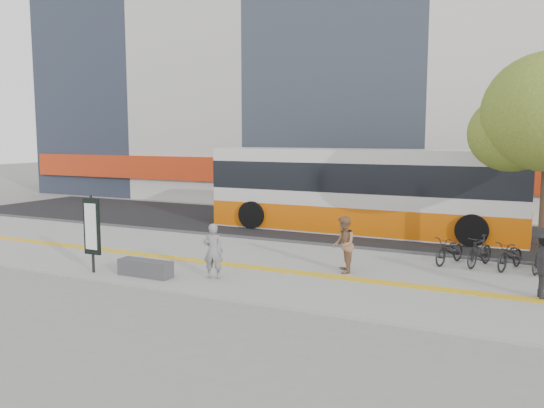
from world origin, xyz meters
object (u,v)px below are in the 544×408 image
at_px(bench, 145,268).
at_px(seated_woman, 213,251).
at_px(pedestrian_tan, 344,245).
at_px(signboard, 92,227).
at_px(bus, 363,193).

bearing_deg(bench, seated_woman, 19.48).
bearing_deg(pedestrian_tan, bench, -81.26).
distance_m(bench, signboard, 1.94).
xyz_separation_m(signboard, seated_woman, (3.40, 0.94, -0.53)).
xyz_separation_m(bench, pedestrian_tan, (4.76, 2.78, 0.58)).
height_order(seated_woman, pedestrian_tan, pedestrian_tan).
height_order(signboard, pedestrian_tan, signboard).
bearing_deg(pedestrian_tan, seated_woman, -75.65).
xyz_separation_m(bus, seated_woman, (-1.42, -9.06, -0.79)).
distance_m(bench, seated_woman, 1.98).
bearing_deg(bench, signboard, -169.19).
height_order(bench, bus, bus).
distance_m(bench, bus, 10.31).
bearing_deg(bench, bus, 71.63).
bearing_deg(seated_woman, bus, -116.11).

